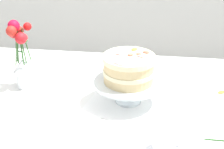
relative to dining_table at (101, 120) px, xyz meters
The scene contains 7 objects.
dining_table is the anchor object (origin of this frame).
linen_napkin 0.15m from the dining_table, ahead, with size 0.32×0.32×0.00m, color white.
cake_stand 0.21m from the dining_table, ahead, with size 0.29×0.29×0.10m.
layer_cake 0.28m from the dining_table, ahead, with size 0.22×0.22×0.12m.
flower_vase 0.45m from the dining_table, 166.79° to the left, with size 0.10×0.11×0.32m.
teacup 0.42m from the dining_table, 48.78° to the right, with size 0.12×0.12×0.06m.
loose_petal_0 0.56m from the dining_table, 15.74° to the left, with size 0.04×0.02×0.01m, color orange.
Camera 1 is at (0.22, -1.30, 1.51)m, focal length 56.16 mm.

